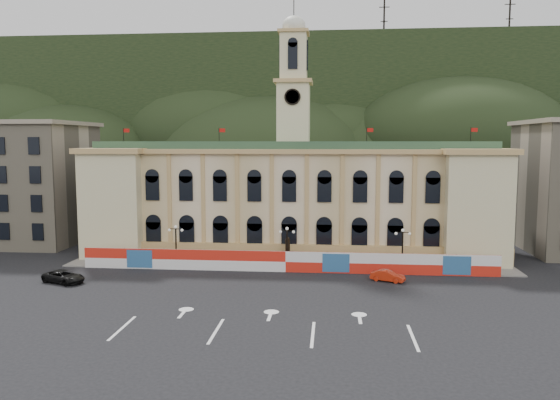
# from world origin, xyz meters

# --- Properties ---
(ground) EXTENTS (260.00, 260.00, 0.00)m
(ground) POSITION_xyz_m (0.00, 0.00, 0.00)
(ground) COLOR black
(ground) RESTS_ON ground
(lane_markings) EXTENTS (26.00, 10.00, 0.02)m
(lane_markings) POSITION_xyz_m (0.00, -5.00, 0.00)
(lane_markings) COLOR white
(lane_markings) RESTS_ON ground
(hill_ridge) EXTENTS (230.00, 80.00, 64.00)m
(hill_ridge) POSITION_xyz_m (0.03, 121.99, 19.48)
(hill_ridge) COLOR black
(hill_ridge) RESTS_ON ground
(city_hall) EXTENTS (56.20, 17.60, 37.10)m
(city_hall) POSITION_xyz_m (0.00, 27.63, 7.85)
(city_hall) COLOR beige
(city_hall) RESTS_ON ground
(side_building_left) EXTENTS (21.00, 17.00, 18.60)m
(side_building_left) POSITION_xyz_m (-43.00, 30.93, 9.33)
(side_building_left) COLOR tan
(side_building_left) RESTS_ON ground
(hoarding_fence) EXTENTS (50.00, 0.44, 2.50)m
(hoarding_fence) POSITION_xyz_m (0.06, 15.07, 1.25)
(hoarding_fence) COLOR red
(hoarding_fence) RESTS_ON ground
(pavement) EXTENTS (56.00, 5.50, 0.16)m
(pavement) POSITION_xyz_m (0.00, 17.75, 0.08)
(pavement) COLOR slate
(pavement) RESTS_ON ground
(statue) EXTENTS (1.40, 1.40, 3.72)m
(statue) POSITION_xyz_m (0.00, 18.00, 1.19)
(statue) COLOR #595651
(statue) RESTS_ON ground
(lamp_left) EXTENTS (1.96, 0.44, 5.15)m
(lamp_left) POSITION_xyz_m (-14.00, 17.00, 3.07)
(lamp_left) COLOR black
(lamp_left) RESTS_ON ground
(lamp_center) EXTENTS (1.96, 0.44, 5.15)m
(lamp_center) POSITION_xyz_m (0.00, 17.00, 3.07)
(lamp_center) COLOR black
(lamp_center) RESTS_ON ground
(lamp_right) EXTENTS (1.96, 0.44, 5.15)m
(lamp_right) POSITION_xyz_m (14.00, 17.00, 3.07)
(lamp_right) COLOR black
(lamp_right) RESTS_ON ground
(red_sedan) EXTENTS (3.96, 4.71, 1.25)m
(red_sedan) POSITION_xyz_m (11.76, 11.68, 0.62)
(red_sedan) COLOR red
(red_sedan) RESTS_ON ground
(black_suv) EXTENTS (5.58, 6.48, 1.38)m
(black_suv) POSITION_xyz_m (-24.08, 7.67, 0.69)
(black_suv) COLOR black
(black_suv) RESTS_ON ground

